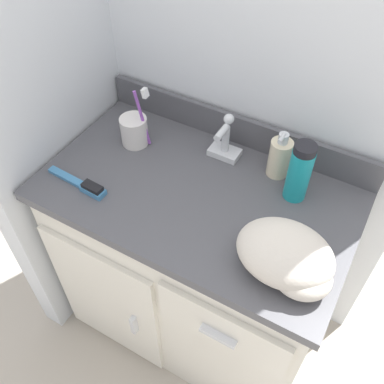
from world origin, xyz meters
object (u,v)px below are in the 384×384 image
at_px(shaving_cream_can, 299,172).
at_px(hairbrush, 84,185).
at_px(hand_towel, 289,258).
at_px(toothbrush_cup, 135,130).
at_px(soap_dispenser, 280,157).

distance_m(shaving_cream_can, hairbrush, 0.57).
distance_m(hairbrush, hand_towel, 0.58).
distance_m(toothbrush_cup, hand_towel, 0.60).
height_order(toothbrush_cup, hand_towel, toothbrush_cup).
bearing_deg(toothbrush_cup, hairbrush, -93.78).
height_order(soap_dispenser, shaving_cream_can, shaving_cream_can).
xyz_separation_m(toothbrush_cup, hairbrush, (-0.01, -0.23, -0.04)).
relative_size(toothbrush_cup, shaving_cream_can, 1.13).
bearing_deg(soap_dispenser, toothbrush_cup, -168.14).
distance_m(soap_dispenser, hand_towel, 0.32).
relative_size(shaving_cream_can, hairbrush, 0.90).
relative_size(soap_dispenser, hairbrush, 0.74).
bearing_deg(hand_towel, shaving_cream_can, 105.88).
bearing_deg(shaving_cream_can, hand_towel, -74.12).
bearing_deg(hand_towel, soap_dispenser, 115.40).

